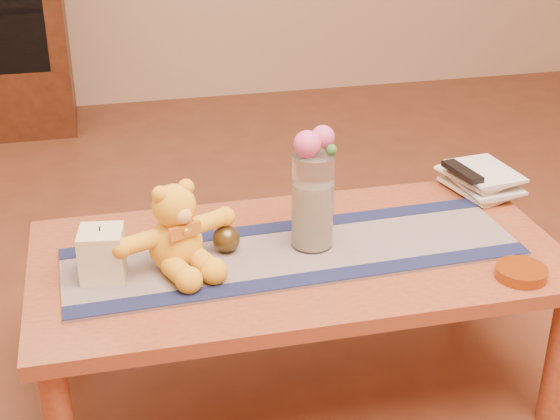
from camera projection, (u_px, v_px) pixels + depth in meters
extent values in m
plane|color=#582A19|center=(297.00, 387.00, 2.32)|extent=(5.50, 5.50, 0.00)
cube|color=brown|center=(298.00, 259.00, 2.13)|extent=(1.40, 0.70, 0.04)
cylinder|color=brown|center=(559.00, 358.00, 2.11)|extent=(0.07, 0.07, 0.41)
cylinder|color=brown|center=(62.00, 303.00, 2.35)|extent=(0.07, 0.07, 0.41)
cylinder|color=brown|center=(464.00, 254.00, 2.62)|extent=(0.07, 0.07, 0.41)
cube|color=#191E46|center=(294.00, 253.00, 2.11)|extent=(1.21, 0.39, 0.01)
cube|color=#14193C|center=(310.00, 278.00, 1.99)|extent=(1.20, 0.10, 0.00)
cube|color=#14193C|center=(279.00, 227.00, 2.24)|extent=(1.20, 0.10, 0.00)
cube|color=beige|center=(102.00, 254.00, 1.97)|extent=(0.12, 0.12, 0.13)
cylinder|color=black|center=(100.00, 229.00, 1.94)|extent=(0.00, 0.00, 0.01)
cylinder|color=silver|center=(313.00, 201.00, 2.09)|extent=(0.11, 0.11, 0.26)
cylinder|color=beige|center=(312.00, 214.00, 2.11)|extent=(0.09, 0.09, 0.18)
sphere|color=#D24A82|center=(307.00, 144.00, 2.00)|extent=(0.07, 0.07, 0.07)
sphere|color=#D24A82|center=(323.00, 137.00, 2.02)|extent=(0.06, 0.06, 0.06)
sphere|color=#4C56A6|center=(314.00, 139.00, 2.05)|extent=(0.04, 0.04, 0.04)
sphere|color=#4C56A6|center=(300.00, 146.00, 2.03)|extent=(0.04, 0.04, 0.04)
sphere|color=#33662D|center=(331.00, 150.00, 2.01)|extent=(0.03, 0.03, 0.03)
sphere|color=#463717|center=(226.00, 239.00, 2.10)|extent=(0.09, 0.09, 0.07)
imported|color=beige|center=(458.00, 193.00, 2.44)|extent=(0.21, 0.25, 0.02)
imported|color=beige|center=(461.00, 187.00, 2.43)|extent=(0.18, 0.24, 0.02)
imported|color=beige|center=(457.00, 181.00, 2.42)|extent=(0.22, 0.26, 0.02)
imported|color=beige|center=(461.00, 176.00, 2.41)|extent=(0.19, 0.24, 0.02)
cube|color=black|center=(462.00, 172.00, 2.40)|extent=(0.07, 0.17, 0.02)
cylinder|color=#BF5914|center=(521.00, 273.00, 2.00)|extent=(0.15, 0.15, 0.03)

